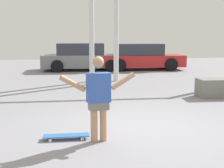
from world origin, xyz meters
name	(u,v)px	position (x,y,z in m)	size (l,w,h in m)	color
ground_plane	(138,127)	(0.00, 0.00, 0.00)	(36.00, 36.00, 0.00)	gray
skateboarder	(99,95)	(-0.85, -0.71, 0.80)	(1.30, 0.33, 1.46)	tan
skateboard	(66,136)	(-1.40, -0.54, 0.06)	(0.80, 0.25, 0.08)	#2D66B2
parked_car_grey	(83,57)	(-0.68, 10.45, 0.67)	(4.28, 2.06, 1.40)	slate
parked_car_red	(141,57)	(2.39, 10.31, 0.66)	(4.30, 2.03, 1.37)	red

